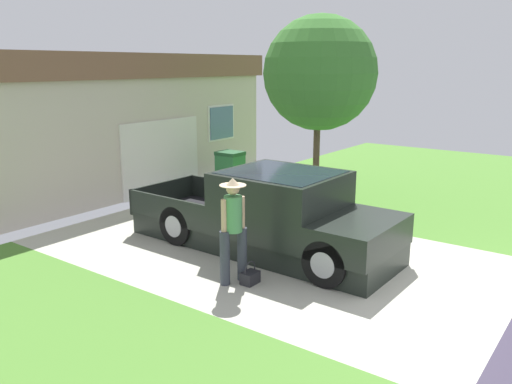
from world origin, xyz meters
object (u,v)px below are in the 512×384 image
at_px(front_yard_tree, 321,72).
at_px(wheeled_trash_bin, 230,169).
at_px(house_with_garage, 89,119).
at_px(pickup_truck, 276,216).
at_px(handbag, 250,277).
at_px(person_with_hat, 233,226).

height_order(front_yard_tree, wheeled_trash_bin, front_yard_tree).
bearing_deg(house_with_garage, pickup_truck, -102.21).
xyz_separation_m(pickup_truck, wheeled_trash_bin, (3.54, 4.01, -0.12)).
xyz_separation_m(handbag, front_yard_tree, (5.37, 1.79, 3.24)).
relative_size(house_with_garage, wheeled_trash_bin, 9.22).
bearing_deg(wheeled_trash_bin, house_with_garage, 114.59).
relative_size(person_with_hat, front_yard_tree, 0.37).
bearing_deg(handbag, pickup_truck, 18.49).
bearing_deg(handbag, front_yard_tree, 18.39).
bearing_deg(front_yard_tree, handbag, -161.61).
bearing_deg(pickup_truck, front_yard_tree, -160.79).
bearing_deg(person_with_hat, front_yard_tree, 34.56).
relative_size(handbag, wheeled_trash_bin, 0.35).
height_order(person_with_hat, wheeled_trash_bin, person_with_hat).
height_order(pickup_truck, handbag, pickup_truck).
xyz_separation_m(person_with_hat, wheeled_trash_bin, (5.16, 4.26, -0.38)).
xyz_separation_m(pickup_truck, front_yard_tree, (3.85, 1.28, 2.64)).
relative_size(handbag, front_yard_tree, 0.08).
bearing_deg(person_with_hat, handbag, -48.24).
distance_m(handbag, house_with_garage, 9.26).
bearing_deg(pickup_truck, person_with_hat, 9.50).
bearing_deg(front_yard_tree, pickup_truck, -161.64).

